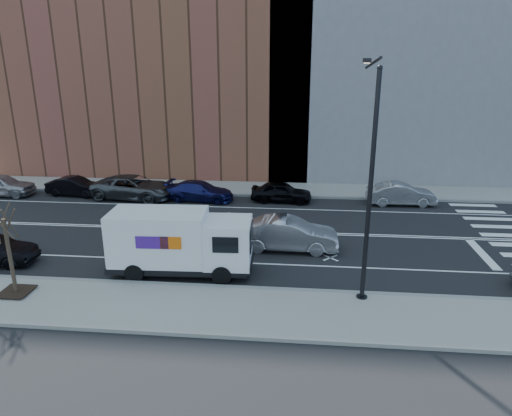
% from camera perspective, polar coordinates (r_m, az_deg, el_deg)
% --- Properties ---
extents(ground, '(120.00, 120.00, 0.00)m').
position_cam_1_polar(ground, '(26.08, -4.45, -2.78)').
color(ground, black).
rests_on(ground, ground).
extents(sidewalk_near, '(44.00, 3.60, 0.15)m').
position_cam_1_polar(sidewalk_near, '(18.25, -9.22, -12.24)').
color(sidewalk_near, gray).
rests_on(sidewalk_near, ground).
extents(sidewalk_far, '(44.00, 3.60, 0.15)m').
position_cam_1_polar(sidewalk_far, '(34.34, -1.97, 2.47)').
color(sidewalk_far, gray).
rests_on(sidewalk_far, ground).
extents(curb_near, '(44.00, 0.25, 0.17)m').
position_cam_1_polar(curb_near, '(19.77, -7.92, -9.65)').
color(curb_near, gray).
rests_on(curb_near, ground).
extents(curb_far, '(44.00, 0.25, 0.17)m').
position_cam_1_polar(curb_far, '(32.62, -2.38, 1.66)').
color(curb_far, gray).
rests_on(curb_far, ground).
extents(road_markings, '(40.00, 8.60, 0.01)m').
position_cam_1_polar(road_markings, '(26.08, -4.45, -2.77)').
color(road_markings, white).
rests_on(road_markings, ground).
extents(bldg_brick, '(26.00, 10.00, 22.00)m').
position_cam_1_polar(bldg_brick, '(41.55, -12.57, 19.96)').
color(bldg_brick, brown).
rests_on(bldg_brick, ground).
extents(bldg_concrete, '(20.00, 10.00, 26.00)m').
position_cam_1_polar(bldg_concrete, '(40.56, 17.73, 22.48)').
color(bldg_concrete, slate).
rests_on(bldg_concrete, ground).
extents(streetlight, '(0.44, 4.02, 9.34)m').
position_cam_1_polar(streetlight, '(17.80, 13.98, 4.07)').
color(streetlight, black).
rests_on(streetlight, ground).
extents(street_tree, '(1.20, 1.20, 3.75)m').
position_cam_1_polar(street_tree, '(20.79, -28.27, -6.17)').
color(street_tree, black).
rests_on(street_tree, ground).
extents(fedex_van, '(6.44, 2.47, 2.90)m').
position_cam_1_polar(fedex_van, '(20.61, -9.53, -4.15)').
color(fedex_van, black).
rests_on(fedex_van, ground).
extents(far_parked_a, '(4.73, 2.11, 1.58)m').
position_cam_1_polar(far_parked_a, '(37.26, -29.31, 2.53)').
color(far_parked_a, '#9C9CA1').
rests_on(far_parked_a, ground).
extents(far_parked_b, '(4.18, 1.85, 1.34)m').
position_cam_1_polar(far_parked_b, '(35.03, -21.64, 2.52)').
color(far_parked_b, black).
rests_on(far_parked_b, ground).
extents(far_parked_c, '(6.06, 3.36, 1.60)m').
position_cam_1_polar(far_parked_c, '(32.96, -15.04, 2.51)').
color(far_parked_c, '#45484C').
rests_on(far_parked_c, ground).
extents(far_parked_d, '(4.78, 2.28, 1.34)m').
position_cam_1_polar(far_parked_d, '(31.62, -7.03, 2.12)').
color(far_parked_d, '#171952').
rests_on(far_parked_d, ground).
extents(far_parked_e, '(4.19, 1.87, 1.40)m').
position_cam_1_polar(far_parked_e, '(31.13, 3.19, 2.03)').
color(far_parked_e, black).
rests_on(far_parked_e, ground).
extents(far_parked_f, '(4.53, 1.77, 1.47)m').
position_cam_1_polar(far_parked_f, '(31.95, 17.69, 1.68)').
color(far_parked_f, '#A2A2A6').
rests_on(far_parked_f, ground).
extents(driving_sedan, '(5.05, 1.86, 1.65)m').
position_cam_1_polar(driving_sedan, '(23.20, 4.06, -3.26)').
color(driving_sedan, '#A4A5A9').
rests_on(driving_sedan, ground).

